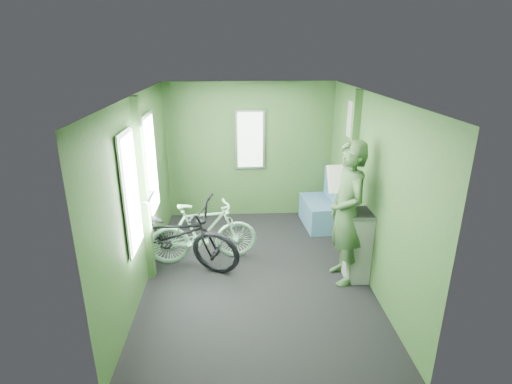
% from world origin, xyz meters
% --- Properties ---
extents(room, '(4.00, 4.02, 2.31)m').
position_xyz_m(room, '(-0.04, 0.04, 1.44)').
color(room, black).
rests_on(room, ground).
extents(bicycle_black, '(2.09, 1.47, 1.11)m').
position_xyz_m(bicycle_black, '(-1.12, 0.20, 0.00)').
color(bicycle_black, black).
rests_on(bicycle_black, ground).
extents(bicycle_mint, '(1.55, 0.73, 0.93)m').
position_xyz_m(bicycle_mint, '(-0.71, 0.33, 0.00)').
color(bicycle_mint, '#89C9A2').
rests_on(bicycle_mint, ground).
extents(passenger, '(0.50, 0.75, 1.81)m').
position_xyz_m(passenger, '(1.09, -0.19, 0.91)').
color(passenger, '#314E2A').
rests_on(passenger, ground).
extents(waste_box, '(0.27, 0.38, 0.92)m').
position_xyz_m(waste_box, '(1.26, -0.18, 0.46)').
color(waste_box, gray).
rests_on(waste_box, ground).
extents(bench_seat, '(0.55, 0.90, 0.92)m').
position_xyz_m(bench_seat, '(1.14, 1.45, 0.27)').
color(bench_seat, '#2F4963').
rests_on(bench_seat, ground).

